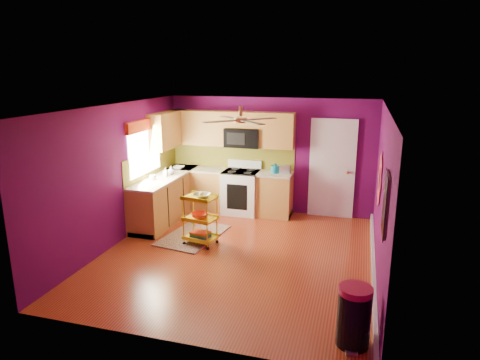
% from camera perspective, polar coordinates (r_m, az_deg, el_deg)
% --- Properties ---
extents(ground, '(5.00, 5.00, 0.00)m').
position_cam_1_polar(ground, '(7.41, -0.35, -9.98)').
color(ground, maroon).
rests_on(ground, ground).
extents(room_envelope, '(4.54, 5.04, 2.52)m').
position_cam_1_polar(room_envelope, '(6.88, -0.16, 2.44)').
color(room_envelope, '#55094B').
rests_on(room_envelope, ground).
extents(lower_cabinets, '(2.81, 2.31, 0.94)m').
position_cam_1_polar(lower_cabinets, '(9.28, -5.18, -2.03)').
color(lower_cabinets, '#9C682A').
rests_on(lower_cabinets, ground).
extents(electric_range, '(0.76, 0.66, 1.13)m').
position_cam_1_polar(electric_range, '(9.34, 0.16, -1.53)').
color(electric_range, white).
rests_on(electric_range, ground).
extents(upper_cabinetry, '(2.80, 2.30, 1.26)m').
position_cam_1_polar(upper_cabinetry, '(9.28, -3.97, 6.63)').
color(upper_cabinetry, '#9C682A').
rests_on(upper_cabinetry, ground).
extents(left_window, '(0.08, 1.35, 1.08)m').
position_cam_1_polar(left_window, '(8.67, -12.62, 5.34)').
color(left_window, white).
rests_on(left_window, ground).
extents(panel_door, '(0.95, 0.11, 2.15)m').
position_cam_1_polar(panel_door, '(9.18, 12.17, 1.33)').
color(panel_door, white).
rests_on(panel_door, ground).
extents(right_wall_art, '(0.04, 2.74, 1.04)m').
position_cam_1_polar(right_wall_art, '(6.35, 18.40, -1.13)').
color(right_wall_art, black).
rests_on(right_wall_art, ground).
extents(ceiling_fan, '(1.01, 1.01, 0.26)m').
position_cam_1_polar(ceiling_fan, '(6.97, 0.09, 8.08)').
color(ceiling_fan, '#BF8C3F').
rests_on(ceiling_fan, ground).
extents(shag_rug, '(1.11, 1.58, 0.02)m').
position_cam_1_polar(shag_rug, '(8.24, -6.23, -7.34)').
color(shag_rug, black).
rests_on(shag_rug, ground).
extents(rolling_cart, '(0.61, 0.49, 1.00)m').
position_cam_1_polar(rolling_cart, '(7.69, -5.31, -4.98)').
color(rolling_cart, yellow).
rests_on(rolling_cart, ground).
extents(trash_can, '(0.47, 0.47, 0.73)m').
position_cam_1_polar(trash_can, '(5.25, 14.96, -17.16)').
color(trash_can, black).
rests_on(trash_can, ground).
extents(teal_kettle, '(0.18, 0.18, 0.21)m').
position_cam_1_polar(teal_kettle, '(9.08, 4.69, 1.46)').
color(teal_kettle, '#137591').
rests_on(teal_kettle, lower_cabinets).
extents(toaster, '(0.22, 0.15, 0.18)m').
position_cam_1_polar(toaster, '(9.04, 6.04, 1.41)').
color(toaster, beige).
rests_on(toaster, lower_cabinets).
extents(soap_bottle_a, '(0.08, 0.09, 0.19)m').
position_cam_1_polar(soap_bottle_a, '(8.88, -9.90, 1.06)').
color(soap_bottle_a, '#EA3F72').
rests_on(soap_bottle_a, lower_cabinets).
extents(soap_bottle_b, '(0.14, 0.14, 0.18)m').
position_cam_1_polar(soap_bottle_b, '(9.04, -9.18, 1.29)').
color(soap_bottle_b, white).
rests_on(soap_bottle_b, lower_cabinets).
extents(counter_dish, '(0.25, 0.25, 0.06)m').
position_cam_1_polar(counter_dish, '(9.52, -8.16, 1.66)').
color(counter_dish, white).
rests_on(counter_dish, lower_cabinets).
extents(counter_cup, '(0.12, 0.12, 0.10)m').
position_cam_1_polar(counter_cup, '(8.67, -11.56, 0.34)').
color(counter_cup, white).
rests_on(counter_cup, lower_cabinets).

